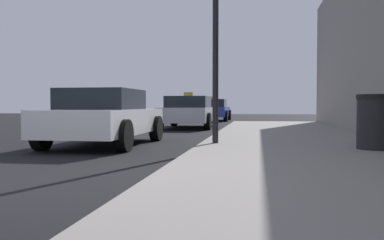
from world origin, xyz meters
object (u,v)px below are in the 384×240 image
Objects in this scene: car_white at (105,117)px; car_silver at (189,112)px; trash_bin at (377,122)px; car_blue at (213,110)px.

car_white is 7.69m from car_silver.
car_blue is at bearing 105.37° from trash_bin.
trash_bin is 0.22× the size of car_blue.
car_white is 15.72m from car_blue.
trash_bin is 0.23× the size of car_white.
car_blue is (0.77, 15.70, 0.00)m from car_white.
car_silver is at bearing 117.82° from trash_bin.
car_blue reaches higher than car_white.
car_white reaches higher than trash_bin.
trash_bin is at bearing -74.63° from car_blue.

